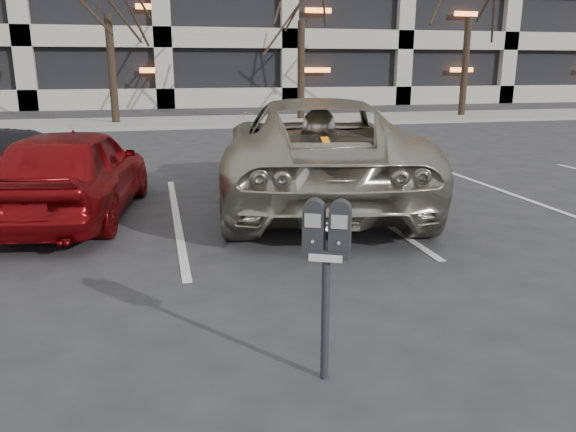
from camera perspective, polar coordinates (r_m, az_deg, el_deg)
ground at (r=6.23m, az=2.64°, el=-4.76°), size 140.00×140.00×0.00m
sidewalk at (r=21.80m, az=-9.07°, el=9.42°), size 80.00×4.00×0.12m
stall_lines at (r=8.21m, az=-11.27°, el=-0.11°), size 16.90×5.20×0.00m
parking_meter at (r=3.68m, az=3.94°, el=-3.18°), size 0.34×0.24×1.25m
suv_silver at (r=8.96m, az=2.75°, el=6.74°), size 3.73×6.30×1.65m
car_red at (r=8.47m, az=-20.98°, el=4.19°), size 2.14×4.08×1.32m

